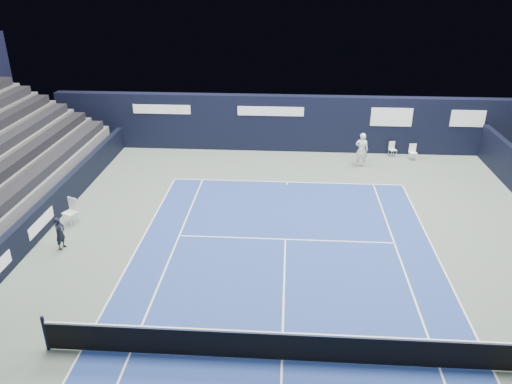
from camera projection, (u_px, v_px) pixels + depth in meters
ground at (283, 313)px, 15.10m from camera, size 48.00×48.00×0.00m
court_surface at (282, 360)px, 13.28m from camera, size 10.97×23.77×0.01m
folding_chair_back_a at (392, 146)px, 27.11m from camera, size 0.45×0.47×0.81m
folding_chair_back_b at (413, 151)px, 26.65m from camera, size 0.41×0.40×0.85m
line_judge_chair at (71, 209)px, 20.05m from camera, size 0.63×0.62×1.08m
line_judge at (60, 233)px, 18.24m from camera, size 0.40×0.52×1.28m
court_markings at (282, 360)px, 13.28m from camera, size 11.03×23.83×0.00m
tennis_net at (282, 346)px, 13.07m from camera, size 12.90×0.10×1.10m
back_sponsor_wall at (289, 123)px, 27.58m from camera, size 26.00×0.63×3.10m
side_barrier_left at (37, 223)px, 19.03m from camera, size 0.33×22.00×1.20m
tennis_player at (362, 150)px, 25.61m from camera, size 0.73×0.89×1.79m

